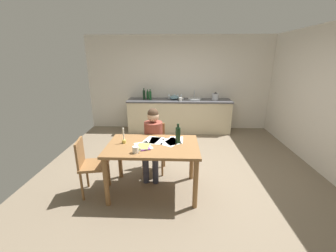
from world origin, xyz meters
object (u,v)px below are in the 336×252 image
dining_table (153,152)px  chair_side_empty (90,164)px  person_seated (153,138)px  stovetop_kettle (215,96)px  chair_at_table (154,145)px  coffee_mug (136,150)px  wine_bottle_on_table (178,135)px  candlestick (124,139)px  sink_unit (195,99)px  book_cookery (143,147)px  wine_glass_back_left (175,95)px  teacup_on_counter (181,99)px  mixing_bowl (174,97)px  wine_glass_near_sink (181,95)px  bottle_wine_red (150,95)px  bottle_oil (144,95)px  book_magazine (144,147)px  wine_glass_by_kettle (178,95)px  wine_glass_back_right (169,95)px  bottle_vinegar (148,95)px

dining_table → chair_side_empty: chair_side_empty is taller
person_seated → stovetop_kettle: size_ratio=5.43×
chair_at_table → coffee_mug: chair_at_table is taller
person_seated → wine_bottle_on_table: size_ratio=3.98×
candlestick → sink_unit: 3.14m
book_cookery → candlestick: bearing=156.0°
wine_glass_back_left → stovetop_kettle: bearing=-7.7°
sink_unit → teacup_on_counter: sink_unit is taller
sink_unit → teacup_on_counter: 0.42m
mixing_bowl → wine_glass_near_sink: wine_glass_near_sink is taller
book_cookery → teacup_on_counter: 2.92m
mixing_bowl → stovetop_kettle: bearing=-1.8°
person_seated → teacup_on_counter: 2.30m
book_cookery → wine_glass_back_left: (0.42, 3.15, 0.22)m
mixing_bowl → sink_unit: bearing=-3.3°
wine_glass_back_left → bottle_wine_red: bearing=-165.1°
sink_unit → mixing_bowl: 0.56m
coffee_mug → teacup_on_counter: bearing=77.8°
coffee_mug → bottle_oil: 3.25m
book_cookery → wine_glass_back_left: size_ratio=1.46×
chair_at_table → chair_side_empty: 1.18m
person_seated → book_magazine: bearing=-95.4°
candlestick → book_magazine: bearing=-26.6°
teacup_on_counter → mixing_bowl: bearing=132.8°
teacup_on_counter → person_seated: bearing=-103.0°
chair_at_table → book_magazine: chair_at_table is taller
bottle_wine_red → coffee_mug: bearing=-86.9°
book_magazine → wine_bottle_on_table: bearing=1.2°
teacup_on_counter → coffee_mug: bearing=-102.2°
book_cookery → wine_glass_near_sink: wine_glass_near_sink is taller
wine_glass_by_kettle → wine_glass_back_left: bearing=180.0°
candlestick → wine_glass_near_sink: size_ratio=1.56×
sink_unit → teacup_on_counter: (-0.39, -0.15, 0.02)m
dining_table → wine_glass_by_kettle: 3.10m
wine_glass_near_sink → stovetop_kettle: bearing=-9.2°
chair_at_table → person_seated: size_ratio=0.73×
chair_at_table → wine_glass_back_right: wine_glass_back_right is taller
book_magazine → stovetop_kettle: bearing=41.3°
sink_unit → wine_glass_near_sink: bearing=158.2°
book_cookery → bottle_oil: 3.08m
chair_side_empty → coffee_mug: (0.74, -0.19, 0.33)m
chair_side_empty → bottle_wine_red: bottle_wine_red is taller
person_seated → wine_glass_back_right: person_seated is taller
bottle_vinegar → wine_glass_back_right: size_ratio=1.73×
candlestick → wine_glass_back_right: size_ratio=1.56×
dining_table → chair_at_table: chair_at_table is taller
dining_table → chair_side_empty: (-0.94, -0.10, -0.17)m
chair_at_table → chair_side_empty: bearing=-138.9°
chair_side_empty → bottle_oil: 3.11m
chair_at_table → wine_glass_near_sink: bearing=77.4°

